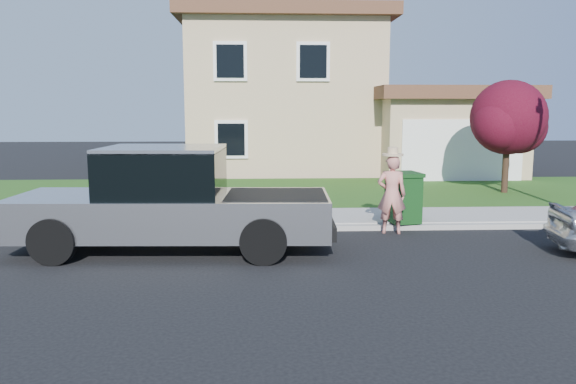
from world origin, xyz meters
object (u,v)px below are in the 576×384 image
object	(u,v)px
woman	(392,193)
trash_bin	(403,197)
pickup_truck	(171,203)
ornamental_tree	(509,121)

from	to	relation	value
woman	trash_bin	bearing A→B (deg)	-115.22
pickup_truck	trash_bin	xyz separation A→B (m)	(5.07, 1.91, -0.22)
ornamental_tree	trash_bin	world-z (taller)	ornamental_tree
woman	ornamental_tree	size ratio (longest dim) A/B	0.54
trash_bin	pickup_truck	bearing A→B (deg)	-167.87
pickup_truck	trash_bin	world-z (taller)	pickup_truck
ornamental_tree	woman	bearing A→B (deg)	-132.81
woman	ornamental_tree	xyz separation A→B (m)	(4.99, 5.38, 1.48)
woman	ornamental_tree	distance (m)	7.48
woman	trash_bin	world-z (taller)	woman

